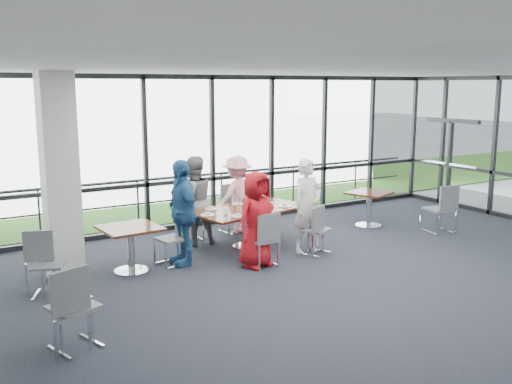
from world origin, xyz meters
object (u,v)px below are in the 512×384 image
main_table (248,214)px  side_table_left (130,234)px  diner_far_right (237,195)px  side_table_right (369,198)px  chair_main_end (171,239)px  chair_main_nr (316,230)px  diner_end (182,212)px  diner_near_right (307,206)px  chair_spare_r (439,209)px  structural_column (60,177)px  chair_main_fl (191,219)px  chair_main_nl (263,240)px  diner_near_left (257,219)px  chair_spare_lb (48,265)px  chair_spare_la (74,307)px  chair_main_fr (233,210)px  diner_far_left (194,201)px

main_table → side_table_left: bearing=175.0°
diner_far_right → side_table_right: bearing=146.2°
chair_main_end → chair_main_nr: bearing=63.0°
diner_end → chair_main_end: 0.48m
diner_end → diner_near_right: bearing=79.9°
diner_far_right → chair_spare_r: size_ratio=1.62×
main_table → diner_far_right: 1.09m
diner_near_right → chair_spare_r: bearing=-10.6°
diner_near_right → chair_main_nr: diner_near_right is taller
structural_column → diner_end: structural_column is taller
side_table_left → chair_main_fl: size_ratio=1.12×
diner_far_right → main_table: bearing=56.8°
side_table_right → chair_main_nr: (-2.21, -1.07, -0.18)m
diner_near_right → chair_main_nl: diner_near_right is taller
side_table_left → diner_near_left: 2.06m
chair_spare_r → chair_spare_lb: bearing=-173.0°
chair_spare_la → chair_main_fl: bearing=31.2°
chair_main_fl → chair_spare_lb: size_ratio=0.93×
side_table_left → chair_main_end: 0.74m
main_table → chair_spare_r: bearing=-26.4°
diner_near_right → chair_main_nr: size_ratio=1.93×
chair_main_nr → chair_spare_la: 4.88m
chair_main_fr → main_table: bearing=65.7°
structural_column → diner_end: size_ratio=1.79×
chair_spare_lb → chair_spare_la: bearing=110.5°
diner_far_left → diner_end: diner_end is taller
side_table_left → diner_near_left: bearing=-23.0°
side_table_left → diner_far_right: size_ratio=0.60×
side_table_left → chair_spare_r: (6.25, -0.80, -0.15)m
structural_column → side_table_left: (0.98, -0.25, -0.96)m
structural_column → chair_spare_la: structural_column is taller
diner_far_right → chair_spare_r: (3.57, -2.08, -0.30)m
chair_main_nr → chair_spare_lb: bearing=150.7°
diner_end → chair_spare_la: diner_end is taller
side_table_right → chair_main_fl: size_ratio=1.24×
diner_far_left → chair_main_end: 1.33m
diner_far_right → chair_main_end: (-1.97, -1.27, -0.34)m
diner_near_left → chair_spare_r: bearing=-14.4°
structural_column → chair_main_end: (1.69, -0.24, -1.15)m
side_table_right → chair_main_fr: 2.93m
diner_near_right → diner_far_right: bearing=97.1°
main_table → chair_main_nr: 1.31m
chair_spare_lb → chair_main_end: bearing=-145.0°
diner_far_left → chair_spare_r: diner_far_left is taller
chair_main_fl → chair_spare_la: size_ratio=0.85×
main_table → side_table_left: 2.35m
main_table → chair_spare_la: bearing=-157.0°
diner_far_right → chair_spare_lb: diner_far_right is taller
diner_end → chair_main_fr: bearing=131.9°
side_table_left → chair_main_nr: (3.16, -0.74, -0.19)m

